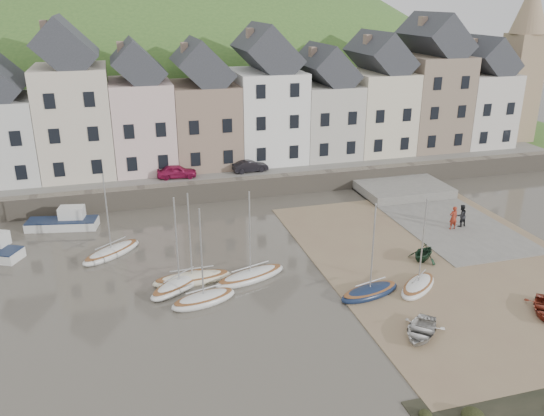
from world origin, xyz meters
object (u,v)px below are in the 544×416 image
object	(u,v)px
rowboat_white	(421,330)
person_red	(453,218)
car_left	(177,171)
person_dark	(461,216)
rowboat_green	(423,252)
sailboat_0	(112,252)
car_right	(250,166)

from	to	relation	value
rowboat_white	person_red	world-z (taller)	person_red
car_left	rowboat_white	bearing A→B (deg)	-154.60
person_red	person_dark	distance (m)	0.99
rowboat_green	person_red	xyz separation A→B (m)	(5.07, 4.26, 0.38)
person_dark	car_left	world-z (taller)	car_left
sailboat_0	person_red	world-z (taller)	sailboat_0
rowboat_white	rowboat_green	distance (m)	9.54
person_red	car_right	world-z (taller)	car_right
sailboat_0	rowboat_white	bearing A→B (deg)	-43.26
rowboat_white	car_right	bearing A→B (deg)	139.69
rowboat_green	car_right	distance (m)	20.44
person_red	car_right	xyz separation A→B (m)	(-12.86, 14.59, 1.09)
rowboat_white	person_dark	distance (m)	16.79
rowboat_white	rowboat_green	size ratio (longest dim) A/B	1.34
car_left	car_right	world-z (taller)	car_left
rowboat_green	person_dark	distance (m)	7.56
rowboat_green	car_right	world-z (taller)	car_right
rowboat_white	person_red	xyz separation A→B (m)	(9.96, 12.44, 0.68)
rowboat_green	sailboat_0	bearing A→B (deg)	-142.15
person_red	person_dark	size ratio (longest dim) A/B	1.04
sailboat_0	person_dark	size ratio (longest dim) A/B	3.48
car_left	rowboat_green	bearing A→B (deg)	-136.59
sailboat_0	car_right	bearing A→B (deg)	42.23
rowboat_white	car_left	world-z (taller)	car_left
car_right	person_dark	bearing A→B (deg)	-140.46
person_dark	car_right	size ratio (longest dim) A/B	0.54
person_dark	car_left	distance (m)	25.24
rowboat_green	car_right	bearing A→B (deg)	168.59
sailboat_0	car_right	size ratio (longest dim) A/B	1.87
rowboat_white	rowboat_green	xyz separation A→B (m)	(4.89, 8.18, 0.30)
rowboat_green	car_left	distance (m)	24.00
sailboat_0	person_dark	xyz separation A→B (m)	(26.94, -2.34, 0.77)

